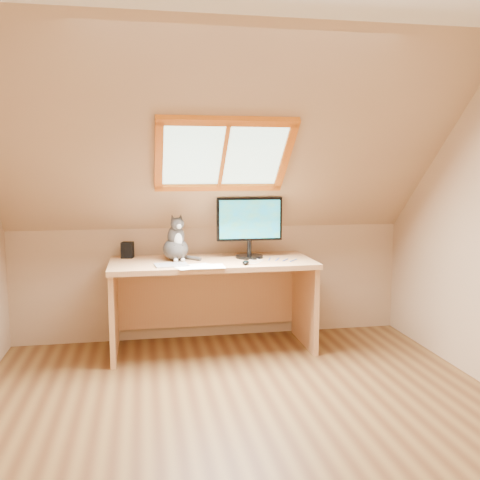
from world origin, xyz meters
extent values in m
plane|color=brown|center=(0.00, 0.00, 0.00)|extent=(3.50, 3.50, 0.00)
cube|color=tan|center=(0.00, -1.75, 1.20)|extent=(3.50, 0.02, 2.40)
cube|color=tan|center=(0.00, 1.75, 0.50)|extent=(3.50, 0.02, 1.00)
cube|color=tan|center=(0.00, 0.97, 1.70)|extent=(3.50, 1.56, 1.41)
cube|color=#B2E0CC|center=(0.00, 1.05, 1.63)|extent=(0.90, 0.53, 0.48)
cube|color=orange|center=(0.00, 1.05, 1.63)|extent=(1.02, 0.64, 0.59)
cube|color=tan|center=(-0.05, 1.38, 0.74)|extent=(1.68, 0.73, 0.04)
cube|color=tan|center=(-0.86, 1.38, 0.36)|extent=(0.04, 0.66, 0.72)
cube|color=tan|center=(0.76, 1.38, 0.36)|extent=(0.04, 0.66, 0.72)
cube|color=tan|center=(-0.05, 1.72, 0.36)|extent=(1.58, 0.03, 0.51)
cylinder|color=black|center=(0.28, 1.44, 0.78)|extent=(0.24, 0.24, 0.02)
cylinder|color=black|center=(0.28, 1.44, 0.85)|extent=(0.04, 0.04, 0.13)
cube|color=black|center=(0.28, 1.44, 1.10)|extent=(0.56, 0.05, 0.37)
cube|color=#0165C3|center=(0.28, 1.42, 1.10)|extent=(0.52, 0.02, 0.32)
ellipsoid|color=#413C39|center=(-0.34, 1.45, 0.86)|extent=(0.27, 0.30, 0.18)
ellipsoid|color=#413C39|center=(-0.34, 1.44, 0.96)|extent=(0.17, 0.17, 0.20)
ellipsoid|color=silver|center=(-0.33, 1.38, 0.94)|extent=(0.07, 0.05, 0.11)
ellipsoid|color=#413C39|center=(-0.33, 1.39, 1.07)|extent=(0.13, 0.12, 0.10)
sphere|color=silver|center=(-0.32, 1.35, 1.06)|extent=(0.04, 0.04, 0.04)
cone|color=#413C39|center=(-0.37, 1.41, 1.12)|extent=(0.06, 0.06, 0.06)
cone|color=#413C39|center=(-0.30, 1.42, 1.12)|extent=(0.06, 0.06, 0.06)
cube|color=black|center=(-0.74, 1.63, 0.83)|extent=(0.11, 0.11, 0.14)
cube|color=#B2B2B7|center=(-0.39, 1.19, 0.77)|extent=(0.28, 0.21, 0.01)
ellipsoid|color=black|center=(0.19, 1.14, 0.78)|extent=(0.08, 0.11, 0.03)
cube|color=white|center=(-0.16, 1.12, 0.77)|extent=(0.33, 0.27, 0.00)
cube|color=white|center=(-0.16, 1.12, 0.77)|extent=(0.32, 0.24, 0.00)
cube|color=white|center=(-0.16, 1.12, 0.77)|extent=(0.35, 0.30, 0.00)
camera|label=1|loc=(-0.61, -2.97, 1.52)|focal=40.00mm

